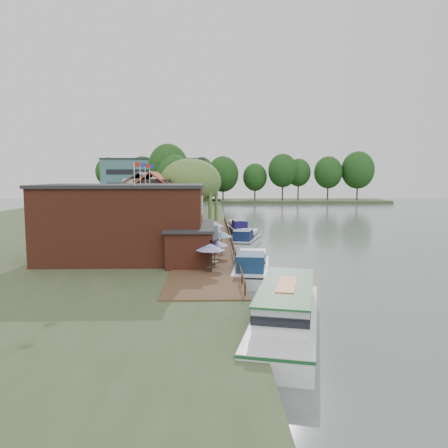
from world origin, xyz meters
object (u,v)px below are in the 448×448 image
object	(u,v)px
umbrella_0	(210,258)
willow	(191,196)
umbrella_1	(215,253)
umbrella_3	(222,243)
umbrella_2	(210,245)
cruiser_1	(246,237)
cottage_c	(174,198)
pub	(144,222)
cottage_a	(154,205)
cottage_b	(143,201)
hotel_block	(155,183)
umbrella_4	(213,238)
tour_boat	(286,310)
cruiser_0	(252,264)
umbrella_5	(212,234)
cruiser_2	(238,226)
umbrella_6	(214,231)
swan	(300,295)

from	to	relation	value
umbrella_0	willow	bearing A→B (deg)	96.33
umbrella_1	umbrella_3	size ratio (longest dim) A/B	1.02
umbrella_0	umbrella_2	bearing A→B (deg)	90.99
cruiser_1	cottage_c	bearing A→B (deg)	134.12
willow	umbrella_0	distance (m)	26.24
pub	cottage_a	distance (m)	15.05
cruiser_1	cottage_b	bearing A→B (deg)	159.27
hotel_block	umbrella_4	xyz separation A→B (m)	(14.64, -65.21, -4.86)
umbrella_1	tour_boat	bearing A→B (deg)	-74.04
umbrella_2	cruiser_0	distance (m)	5.60
umbrella_1	umbrella_5	size ratio (longest dim) A/B	1.02
hotel_block	cruiser_1	distance (m)	60.22
cottage_b	cruiser_2	distance (m)	15.23
umbrella_4	umbrella_6	world-z (taller)	same
umbrella_0	cruiser_0	size ratio (longest dim) A/B	0.23
cottage_b	umbrella_6	bearing A→B (deg)	-51.78
willow	umbrella_0	size ratio (longest dim) A/B	4.31
cottage_c	umbrella_5	distance (m)	26.14
pub	hotel_block	size ratio (longest dim) A/B	0.79
cottage_c	swan	xyz separation A→B (m)	(13.08, -43.81, -5.03)
cottage_a	umbrella_1	size ratio (longest dim) A/B	3.56
willow	umbrella_6	world-z (taller)	willow
hotel_block	umbrella_6	xyz separation A→B (m)	(14.72, -59.61, -4.86)
umbrella_3	umbrella_5	world-z (taller)	same
cruiser_2	umbrella_1	bearing A→B (deg)	-103.65
umbrella_0	cruiser_2	xyz separation A→B (m)	(4.19, 32.51, -1.18)
cruiser_1	swan	xyz separation A→B (m)	(2.23, -23.93, -0.92)
pub	umbrella_5	xyz separation A→B (m)	(6.51, 8.86, -2.36)
hotel_block	umbrella_6	bearing A→B (deg)	-76.13
umbrella_1	umbrella_4	distance (m)	9.10
hotel_block	umbrella_4	bearing A→B (deg)	-77.34
cottage_a	umbrella_0	bearing A→B (deg)	-70.51
hotel_block	umbrella_0	size ratio (longest dim) A/B	10.51
umbrella_6	cottage_c	bearing A→B (deg)	106.55
umbrella_2	umbrella_6	xyz separation A→B (m)	(0.47, 10.77, 0.00)
pub	umbrella_2	world-z (taller)	pub
cruiser_2	pub	bearing A→B (deg)	-117.92
hotel_block	cottage_b	world-z (taller)	hotel_block
umbrella_0	umbrella_6	distance (m)	17.18
cottage_a	cottage_c	size ratio (longest dim) A/B	1.01
willow	umbrella_3	xyz separation A→B (m)	(3.98, -17.84, -3.93)
cottage_b	swan	world-z (taller)	cottage_b
umbrella_3	umbrella_4	bearing A→B (deg)	102.95
cottage_a	cottage_b	xyz separation A→B (m)	(-3.00, 10.00, 0.00)
cruiser_2	swan	xyz separation A→B (m)	(2.53, -36.53, -0.89)
cottage_b	umbrella_3	size ratio (longest dim) A/B	4.04
cruiser_2	cottage_b	bearing A→B (deg)	-179.62
umbrella_3	hotel_block	bearing A→B (deg)	102.67
willow	cruiser_1	size ratio (longest dim) A/B	1.10
umbrella_5	umbrella_1	bearing A→B (deg)	-89.02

